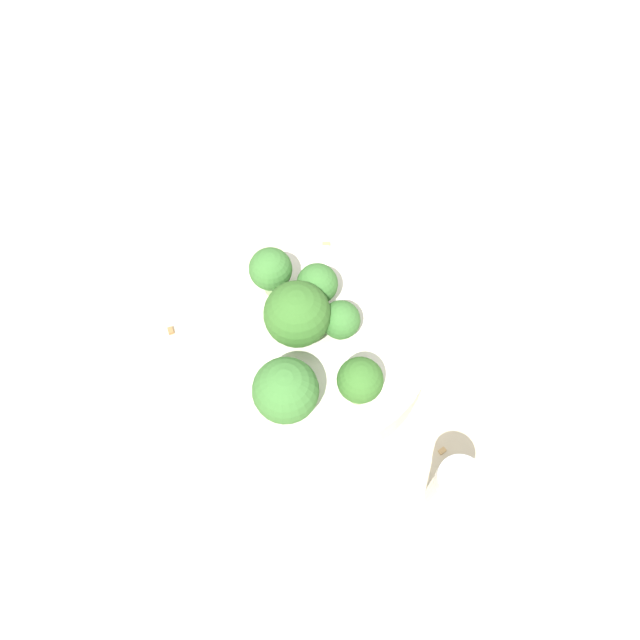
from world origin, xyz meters
The scene contains 12 objects.
ground_plane centered at (0.00, 0.00, 0.00)m, with size 3.00×3.00×0.00m, color beige.
bowl centered at (0.00, 0.00, 0.02)m, with size 0.21×0.21×0.04m, color silver.
broccoli_floret_0 centered at (-0.01, -0.02, 0.07)m, with size 0.04×0.04×0.04m.
broccoli_floret_1 centered at (0.03, -0.02, 0.07)m, with size 0.04×0.04×0.05m.
broccoli_floret_2 centered at (0.02, 0.01, 0.08)m, with size 0.06×0.06×0.07m.
broccoli_floret_3 centered at (-0.06, 0.01, 0.07)m, with size 0.04×0.04×0.05m.
broccoli_floret_4 centered at (0.07, 0.00, 0.08)m, with size 0.04×0.04×0.06m.
broccoli_floret_5 centered at (-0.03, 0.07, 0.08)m, with size 0.06×0.06×0.06m.
pepper_shaker centered at (-0.18, 0.01, 0.04)m, with size 0.04×0.04×0.07m.
almond_crumb_0 centered at (0.12, 0.10, 0.00)m, with size 0.01×0.01×0.01m, color olive.
almond_crumb_1 centered at (-0.15, -0.02, 0.00)m, with size 0.01×0.00×0.01m, color tan.
almond_crumb_2 centered at (0.10, -0.09, 0.00)m, with size 0.01×0.01×0.01m, color tan.
Camera 1 is at (-0.19, 0.17, 0.56)m, focal length 35.00 mm.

